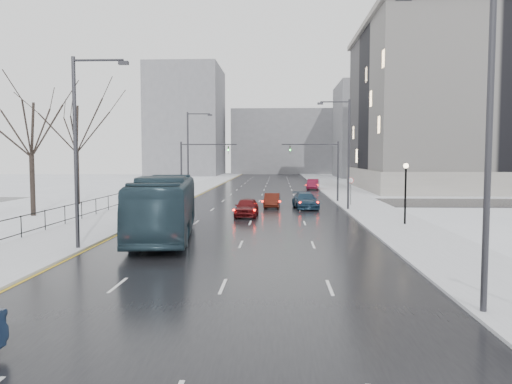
# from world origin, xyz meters

# --- Properties ---
(road) EXTENTS (16.00, 150.00, 0.04)m
(road) POSITION_xyz_m (0.00, 60.00, 0.02)
(road) COLOR black
(road) RESTS_ON ground
(cross_road) EXTENTS (130.00, 10.00, 0.04)m
(cross_road) POSITION_xyz_m (0.00, 48.00, 0.02)
(cross_road) COLOR black
(cross_road) RESTS_ON ground
(sidewalk_left) EXTENTS (5.00, 150.00, 0.16)m
(sidewalk_left) POSITION_xyz_m (-10.50, 60.00, 0.08)
(sidewalk_left) COLOR silver
(sidewalk_left) RESTS_ON ground
(sidewalk_right) EXTENTS (5.00, 150.00, 0.16)m
(sidewalk_right) POSITION_xyz_m (10.50, 60.00, 0.08)
(sidewalk_right) COLOR silver
(sidewalk_right) RESTS_ON ground
(park_strip) EXTENTS (14.00, 150.00, 0.12)m
(park_strip) POSITION_xyz_m (-20.00, 60.00, 0.06)
(park_strip) COLOR white
(park_strip) RESTS_ON ground
(tree_park_d) EXTENTS (8.75, 8.75, 12.50)m
(tree_park_d) POSITION_xyz_m (-17.80, 34.00, 0.00)
(tree_park_d) COLOR black
(tree_park_d) RESTS_ON ground
(tree_park_e) EXTENTS (9.45, 9.45, 13.50)m
(tree_park_e) POSITION_xyz_m (-18.20, 44.00, 0.00)
(tree_park_e) COLOR black
(tree_park_e) RESTS_ON ground
(iron_fence) EXTENTS (0.06, 70.00, 1.30)m
(iron_fence) POSITION_xyz_m (-13.00, 30.00, 0.91)
(iron_fence) COLOR black
(iron_fence) RESTS_ON sidewalk_left
(streetlight_r_near) EXTENTS (2.95, 0.25, 10.00)m
(streetlight_r_near) POSITION_xyz_m (8.17, 10.00, 5.62)
(streetlight_r_near) COLOR #2D2D33
(streetlight_r_near) RESTS_ON ground
(streetlight_r_mid) EXTENTS (2.95, 0.25, 10.00)m
(streetlight_r_mid) POSITION_xyz_m (8.17, 40.00, 5.62)
(streetlight_r_mid) COLOR #2D2D33
(streetlight_r_mid) RESTS_ON ground
(streetlight_l_near) EXTENTS (2.95, 0.25, 10.00)m
(streetlight_l_near) POSITION_xyz_m (-8.17, 20.00, 5.62)
(streetlight_l_near) COLOR #2D2D33
(streetlight_l_near) RESTS_ON ground
(streetlight_l_far) EXTENTS (2.95, 0.25, 10.00)m
(streetlight_l_far) POSITION_xyz_m (-8.17, 52.00, 5.62)
(streetlight_l_far) COLOR #2D2D33
(streetlight_l_far) RESTS_ON ground
(lamppost_r_mid) EXTENTS (0.36, 0.36, 4.28)m
(lamppost_r_mid) POSITION_xyz_m (11.00, 30.00, 2.94)
(lamppost_r_mid) COLOR black
(lamppost_r_mid) RESTS_ON sidewalk_right
(mast_signal_right) EXTENTS (6.10, 0.33, 6.50)m
(mast_signal_right) POSITION_xyz_m (7.33, 48.00, 4.11)
(mast_signal_right) COLOR #2D2D33
(mast_signal_right) RESTS_ON ground
(mast_signal_left) EXTENTS (6.10, 0.33, 6.50)m
(mast_signal_left) POSITION_xyz_m (-7.33, 48.00, 4.11)
(mast_signal_left) COLOR #2D2D33
(mast_signal_left) RESTS_ON ground
(no_uturn_sign) EXTENTS (0.60, 0.06, 2.70)m
(no_uturn_sign) POSITION_xyz_m (9.20, 44.00, 2.30)
(no_uturn_sign) COLOR #2D2D33
(no_uturn_sign) RESTS_ON sidewalk_right
(civic_building) EXTENTS (41.00, 31.00, 24.80)m
(civic_building) POSITION_xyz_m (35.00, 72.00, 11.21)
(civic_building) COLOR gray
(civic_building) RESTS_ON ground
(bldg_far_right) EXTENTS (24.00, 20.00, 22.00)m
(bldg_far_right) POSITION_xyz_m (28.00, 115.00, 11.00)
(bldg_far_right) COLOR slate
(bldg_far_right) RESTS_ON ground
(bldg_far_left) EXTENTS (18.00, 22.00, 28.00)m
(bldg_far_left) POSITION_xyz_m (-22.00, 125.00, 14.00)
(bldg_far_left) COLOR slate
(bldg_far_left) RESTS_ON ground
(bldg_far_center) EXTENTS (30.00, 18.00, 18.00)m
(bldg_far_center) POSITION_xyz_m (4.00, 140.00, 9.00)
(bldg_far_center) COLOR slate
(bldg_far_center) RESTS_ON ground
(bus) EXTENTS (4.82, 13.59, 3.70)m
(bus) POSITION_xyz_m (-4.80, 24.26, 1.89)
(bus) COLOR #213540
(bus) RESTS_ON road
(sedan_center_near) EXTENTS (1.91, 4.50, 1.52)m
(sedan_center_near) POSITION_xyz_m (-0.50, 34.87, 0.80)
(sedan_center_near) COLOR #560E11
(sedan_center_near) RESTS_ON road
(sedan_right_near) EXTENTS (1.58, 4.17, 1.36)m
(sedan_right_near) POSITION_xyz_m (1.47, 42.18, 0.72)
(sedan_right_near) COLOR #40120B
(sedan_right_near) RESTS_ON road
(sedan_right_far) EXTENTS (2.57, 5.26, 1.47)m
(sedan_right_far) POSITION_xyz_m (4.60, 41.36, 0.78)
(sedan_right_far) COLOR #172F45
(sedan_right_far) RESTS_ON road
(sedan_right_distant) EXTENTS (2.23, 4.80, 1.52)m
(sedan_right_distant) POSITION_xyz_m (7.20, 68.73, 0.80)
(sedan_right_distant) COLOR maroon
(sedan_right_distant) RESTS_ON road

